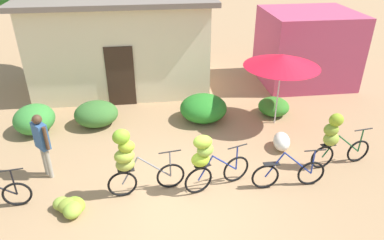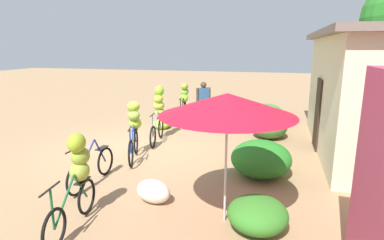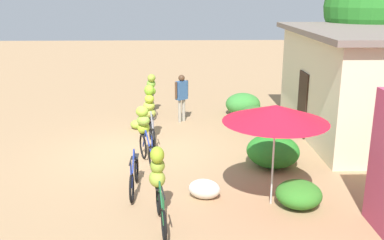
% 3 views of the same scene
% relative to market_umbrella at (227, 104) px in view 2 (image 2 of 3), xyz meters
% --- Properties ---
extents(ground_plane, '(60.00, 60.00, 0.00)m').
position_rel_market_umbrella_xyz_m(ground_plane, '(-3.15, -3.04, -2.00)').
color(ground_plane, '#A17D57').
extents(hedge_bush_front_left, '(1.15, 1.26, 0.80)m').
position_rel_market_umbrella_xyz_m(hedge_bush_front_left, '(-7.10, 0.40, -1.60)').
color(hedge_bush_front_left, '#388635').
rests_on(hedge_bush_front_left, ground).
extents(hedge_bush_front_right, '(1.29, 1.13, 0.74)m').
position_rel_market_umbrella_xyz_m(hedge_bush_front_right, '(-5.36, 0.56, -1.63)').
color(hedge_bush_front_right, '#386D2D').
rests_on(hedge_bush_front_right, ground).
extents(hedge_bush_mid, '(1.43, 1.36, 0.81)m').
position_rel_market_umbrella_xyz_m(hedge_bush_mid, '(-2.13, 0.47, -1.59)').
color(hedge_bush_mid, '#287D25').
rests_on(hedge_bush_mid, ground).
extents(hedge_bush_by_door, '(0.97, 0.96, 0.55)m').
position_rel_market_umbrella_xyz_m(hedge_bush_by_door, '(0.14, 0.55, -1.72)').
color(hedge_bush_by_door, '#327D27').
rests_on(hedge_bush_by_door, ground).
extents(market_umbrella, '(2.16, 2.16, 2.17)m').
position_rel_market_umbrella_xyz_m(market_umbrella, '(0.00, 0.00, 0.00)').
color(market_umbrella, beige).
rests_on(market_umbrella, ground).
extents(bicycle_leftmost, '(1.66, 0.46, 1.45)m').
position_rel_market_umbrella_xyz_m(bicycle_leftmost, '(-7.48, -2.95, -1.15)').
color(bicycle_leftmost, black).
rests_on(bicycle_leftmost, ground).
extents(bicycle_near_pile, '(1.73, 0.46, 1.70)m').
position_rel_market_umbrella_xyz_m(bicycle_near_pile, '(-4.23, -2.81, -1.04)').
color(bicycle_near_pile, black).
rests_on(bicycle_near_pile, ground).
extents(bicycle_center_loaded, '(1.59, 0.63, 1.47)m').
position_rel_market_umbrella_xyz_m(bicycle_center_loaded, '(-2.57, -2.86, -1.12)').
color(bicycle_center_loaded, black).
rests_on(bicycle_center_loaded, ground).
extents(bicycle_by_shop, '(1.72, 0.14, 0.96)m').
position_rel_market_umbrella_xyz_m(bicycle_by_shop, '(-0.71, -2.97, -1.64)').
color(bicycle_by_shop, black).
rests_on(bicycle_by_shop, ground).
extents(bicycle_rightmost, '(1.64, 0.42, 1.50)m').
position_rel_market_umbrella_xyz_m(bicycle_rightmost, '(0.62, -2.36, -1.15)').
color(bicycle_rightmost, black).
rests_on(bicycle_rightmost, ground).
extents(banana_pile_on_ground, '(0.80, 0.73, 0.30)m').
position_rel_market_umbrella_xyz_m(banana_pile_on_ground, '(-5.53, -3.20, -1.85)').
color(banana_pile_on_ground, '#93B33E').
rests_on(banana_pile_on_ground, ground).
extents(produce_sack, '(0.59, 0.78, 0.44)m').
position_rel_market_umbrella_xyz_m(produce_sack, '(-0.30, -1.40, -1.78)').
color(produce_sack, silver).
rests_on(produce_sack, ground).
extents(person_vendor, '(0.41, 0.46, 1.65)m').
position_rel_market_umbrella_xyz_m(person_vendor, '(-6.25, -1.85, -0.99)').
color(person_vendor, gray).
rests_on(person_vendor, ground).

